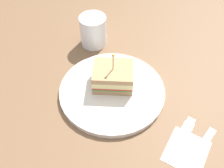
{
  "coord_description": "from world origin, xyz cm",
  "views": [
    {
      "loc": [
        42.04,
        -7.58,
        52.67
      ],
      "look_at": [
        0.0,
        0.0,
        3.38
      ],
      "focal_mm": 41.79,
      "sensor_mm": 36.0,
      "label": 1
    }
  ],
  "objects_px": {
    "plate": "(112,91)",
    "sandwich_half_center": "(113,76)",
    "napkin": "(187,151)",
    "drink_glass": "(93,32)",
    "knife": "(203,145)",
    "fork": "(185,132)"
  },
  "relations": [
    {
      "from": "plate",
      "to": "sandwich_half_center",
      "type": "distance_m",
      "value": 0.04
    },
    {
      "from": "plate",
      "to": "napkin",
      "type": "distance_m",
      "value": 0.23
    },
    {
      "from": "drink_glass",
      "to": "knife",
      "type": "distance_m",
      "value": 0.44
    },
    {
      "from": "napkin",
      "to": "sandwich_half_center",
      "type": "bearing_deg",
      "value": -149.33
    },
    {
      "from": "plate",
      "to": "knife",
      "type": "height_order",
      "value": "plate"
    },
    {
      "from": "drink_glass",
      "to": "plate",
      "type": "bearing_deg",
      "value": 5.46
    },
    {
      "from": "knife",
      "to": "plate",
      "type": "bearing_deg",
      "value": -137.32
    },
    {
      "from": "napkin",
      "to": "plate",
      "type": "bearing_deg",
      "value": -145.55
    },
    {
      "from": "drink_glass",
      "to": "fork",
      "type": "height_order",
      "value": "drink_glass"
    },
    {
      "from": "napkin",
      "to": "knife",
      "type": "height_order",
      "value": "knife"
    },
    {
      "from": "fork",
      "to": "knife",
      "type": "relative_size",
      "value": 0.95
    },
    {
      "from": "fork",
      "to": "knife",
      "type": "xyz_separation_m",
      "value": [
        0.04,
        0.03,
        0.0
      ]
    },
    {
      "from": "napkin",
      "to": "fork",
      "type": "bearing_deg",
      "value": 164.59
    },
    {
      "from": "plate",
      "to": "sandwich_half_center",
      "type": "relative_size",
      "value": 2.32
    },
    {
      "from": "sandwich_half_center",
      "to": "fork",
      "type": "xyz_separation_m",
      "value": [
        0.17,
        0.14,
        -0.04
      ]
    },
    {
      "from": "fork",
      "to": "knife",
      "type": "height_order",
      "value": "same"
    },
    {
      "from": "knife",
      "to": "fork",
      "type": "bearing_deg",
      "value": -144.23
    },
    {
      "from": "drink_glass",
      "to": "fork",
      "type": "relative_size",
      "value": 0.98
    },
    {
      "from": "sandwich_half_center",
      "to": "napkin",
      "type": "xyz_separation_m",
      "value": [
        0.21,
        0.13,
        -0.04
      ]
    },
    {
      "from": "drink_glass",
      "to": "fork",
      "type": "distance_m",
      "value": 0.39
    },
    {
      "from": "knife",
      "to": "napkin",
      "type": "bearing_deg",
      "value": -81.62
    },
    {
      "from": "plate",
      "to": "fork",
      "type": "xyz_separation_m",
      "value": [
        0.15,
        0.14,
        -0.01
      ]
    }
  ]
}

